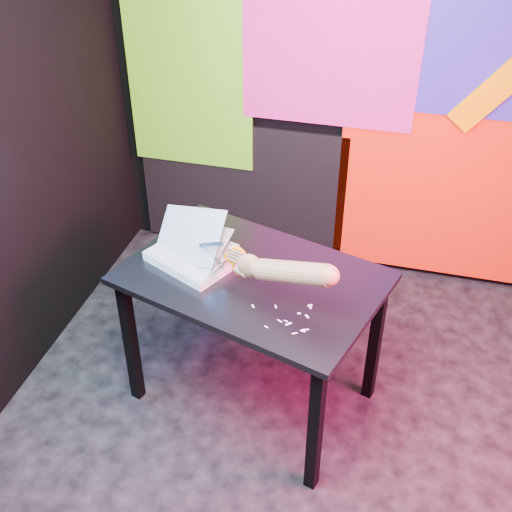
# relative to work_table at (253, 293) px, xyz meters

# --- Properties ---
(room) EXTENTS (3.01, 3.01, 2.71)m
(room) POSITION_rel_work_table_xyz_m (0.34, -0.24, 0.70)
(room) COLOR black
(room) RESTS_ON ground
(backdrop) EXTENTS (2.88, 0.05, 2.08)m
(backdrop) POSITION_rel_work_table_xyz_m (0.40, 1.22, 0.31)
(backdrop) COLOR red
(backdrop) RESTS_ON ground
(work_table) EXTENTS (1.26, 1.01, 0.75)m
(work_table) POSITION_rel_work_table_xyz_m (0.00, 0.00, 0.00)
(work_table) COLOR black
(work_table) RESTS_ON ground
(printout_stack) EXTENTS (0.44, 0.39, 0.28)m
(printout_stack) POSITION_rel_work_table_xyz_m (-0.29, 0.03, 0.13)
(printout_stack) COLOR silver
(printout_stack) RESTS_ON work_table
(scissors) EXTENTS (0.24, 0.09, 0.14)m
(scissors) POSITION_rel_work_table_xyz_m (-0.05, -0.09, 0.24)
(scissors) COLOR silver
(scissors) RESTS_ON printout_stack
(hand_forearm) EXTENTS (0.47, 0.21, 0.20)m
(hand_forearm) POSITION_rel_work_table_xyz_m (0.18, -0.17, 0.28)
(hand_forearm) COLOR #956651
(hand_forearm) RESTS_ON work_table
(paper_clippings) EXTENTS (0.26, 0.20, 0.00)m
(paper_clippings) POSITION_rel_work_table_xyz_m (0.23, -0.23, 0.10)
(paper_clippings) COLOR white
(paper_clippings) RESTS_ON work_table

